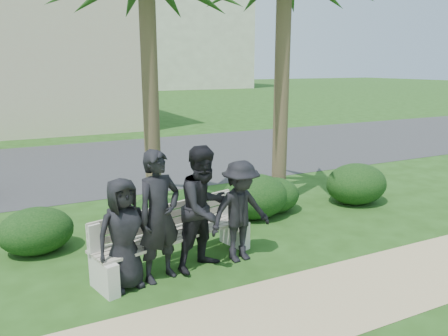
{
  "coord_description": "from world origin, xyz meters",
  "views": [
    {
      "loc": [
        -3.22,
        -5.9,
        3.03
      ],
      "look_at": [
        0.19,
        1.0,
        1.22
      ],
      "focal_mm": 35.0,
      "sensor_mm": 36.0,
      "label": 1
    }
  ],
  "objects_px": {
    "man_a": "(124,234)",
    "man_d": "(240,212)",
    "man_c": "(205,208)",
    "man_b": "(159,216)",
    "park_bench": "(176,240)"
  },
  "relations": [
    {
      "from": "man_a",
      "to": "man_d",
      "type": "distance_m",
      "value": 1.85
    },
    {
      "from": "park_bench",
      "to": "man_b",
      "type": "relative_size",
      "value": 1.43
    },
    {
      "from": "park_bench",
      "to": "man_c",
      "type": "relative_size",
      "value": 1.43
    },
    {
      "from": "man_a",
      "to": "man_b",
      "type": "bearing_deg",
      "value": -8.83
    },
    {
      "from": "park_bench",
      "to": "man_b",
      "type": "height_order",
      "value": "man_b"
    },
    {
      "from": "park_bench",
      "to": "man_d",
      "type": "distance_m",
      "value": 1.09
    },
    {
      "from": "man_a",
      "to": "man_b",
      "type": "height_order",
      "value": "man_b"
    },
    {
      "from": "man_a",
      "to": "man_d",
      "type": "height_order",
      "value": "man_d"
    },
    {
      "from": "man_d",
      "to": "man_c",
      "type": "bearing_deg",
      "value": 174.94
    },
    {
      "from": "man_a",
      "to": "man_c",
      "type": "height_order",
      "value": "man_c"
    },
    {
      "from": "man_b",
      "to": "man_d",
      "type": "relative_size",
      "value": 1.18
    },
    {
      "from": "man_b",
      "to": "man_c",
      "type": "height_order",
      "value": "man_b"
    },
    {
      "from": "park_bench",
      "to": "man_a",
      "type": "bearing_deg",
      "value": -172.85
    },
    {
      "from": "man_a",
      "to": "man_c",
      "type": "relative_size",
      "value": 0.83
    },
    {
      "from": "man_c",
      "to": "man_a",
      "type": "bearing_deg",
      "value": 163.58
    }
  ]
}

